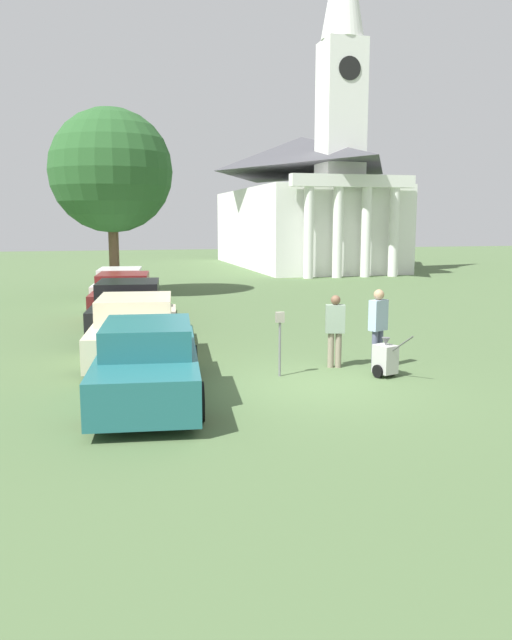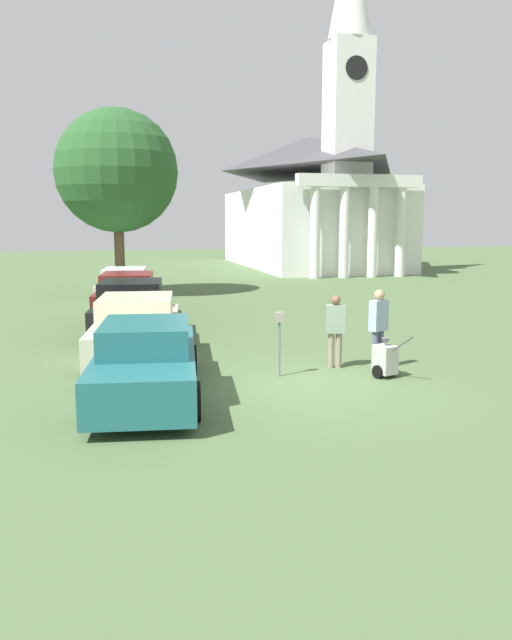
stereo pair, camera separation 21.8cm
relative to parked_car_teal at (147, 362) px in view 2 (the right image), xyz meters
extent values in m
plane|color=#4C663D|center=(3.19, 0.10, -0.67)|extent=(120.00, 120.00, 0.00)
cube|color=#23666B|center=(0.00, 0.04, -0.12)|extent=(2.34, 5.14, 0.74)
cube|color=#23666B|center=(-0.02, -0.16, 0.52)|extent=(1.79, 2.26, 0.53)
cylinder|color=black|center=(-0.67, 1.67, -0.34)|extent=(0.26, 0.68, 0.66)
cylinder|color=black|center=(1.05, 1.47, -0.34)|extent=(0.26, 0.68, 0.66)
cylinder|color=black|center=(-1.04, -1.39, -0.34)|extent=(0.26, 0.68, 0.66)
cylinder|color=black|center=(0.68, -1.59, -0.34)|extent=(0.26, 0.68, 0.66)
cube|color=beige|center=(0.00, 3.65, -0.11)|extent=(2.52, 5.46, 0.72)
cube|color=beige|center=(-0.02, 3.44, 0.54)|extent=(1.93, 2.40, 0.57)
cylinder|color=black|center=(-0.73, 5.38, -0.29)|extent=(0.27, 0.77, 0.76)
cylinder|color=black|center=(1.13, 5.16, -0.29)|extent=(0.27, 0.77, 0.76)
cylinder|color=black|center=(-1.12, 2.14, -0.29)|extent=(0.27, 0.77, 0.76)
cylinder|color=black|center=(0.74, 1.92, -0.29)|extent=(0.27, 0.77, 0.76)
cube|color=black|center=(0.00, 6.76, -0.08)|extent=(2.49, 5.16, 0.81)
cube|color=black|center=(-0.02, 6.57, 0.61)|extent=(1.92, 2.27, 0.58)
cylinder|color=black|center=(-0.74, 8.40, -0.33)|extent=(0.26, 0.71, 0.69)
cylinder|color=black|center=(1.12, 8.18, -0.33)|extent=(0.26, 0.71, 0.69)
cylinder|color=black|center=(-1.11, 5.34, -0.33)|extent=(0.26, 0.71, 0.69)
cylinder|color=black|center=(0.75, 5.12, -0.33)|extent=(0.26, 0.71, 0.69)
cube|color=maroon|center=(0.00, 10.20, -0.08)|extent=(2.46, 5.17, 0.82)
cube|color=maroon|center=(-0.02, 10.00, 0.59)|extent=(1.89, 2.27, 0.51)
cylinder|color=black|center=(-0.73, 11.84, -0.33)|extent=(0.26, 0.69, 0.68)
cylinder|color=black|center=(1.10, 11.63, -0.33)|extent=(0.26, 0.69, 0.68)
cylinder|color=black|center=(-1.09, 8.78, -0.33)|extent=(0.26, 0.69, 0.68)
cylinder|color=black|center=(0.74, 8.56, -0.33)|extent=(0.26, 0.69, 0.68)
cube|color=silver|center=(0.00, 13.15, -0.07)|extent=(2.36, 5.29, 0.79)
cube|color=silver|center=(-0.02, 12.94, 0.56)|extent=(1.80, 2.32, 0.47)
cylinder|color=black|center=(-0.67, 14.82, -0.30)|extent=(0.27, 0.77, 0.76)
cylinder|color=black|center=(1.05, 14.62, -0.30)|extent=(0.27, 0.77, 0.76)
cylinder|color=black|center=(-1.04, 11.67, -0.30)|extent=(0.27, 0.77, 0.76)
cylinder|color=black|center=(0.68, 11.47, -0.30)|extent=(0.27, 0.77, 0.76)
cylinder|color=slate|center=(2.83, 0.97, -0.09)|extent=(0.05, 0.05, 1.16)
cube|color=gray|center=(2.83, 0.97, 0.60)|extent=(0.18, 0.09, 0.22)
cylinder|color=gray|center=(4.34, 1.42, -0.28)|extent=(0.14, 0.14, 0.80)
cylinder|color=gray|center=(4.17, 1.46, -0.28)|extent=(0.14, 0.14, 0.80)
cube|color=gray|center=(4.25, 1.44, 0.44)|extent=(0.46, 0.32, 0.63)
sphere|color=brown|center=(4.25, 1.44, 0.86)|extent=(0.22, 0.22, 0.22)
cylinder|color=#515670|center=(5.23, 1.18, -0.24)|extent=(0.14, 0.14, 0.86)
cylinder|color=#515670|center=(5.08, 1.10, -0.24)|extent=(0.14, 0.14, 0.86)
cube|color=#99B2CC|center=(5.15, 1.14, 0.53)|extent=(0.47, 0.38, 0.68)
sphere|color=tan|center=(5.15, 1.14, 0.99)|extent=(0.23, 0.23, 0.23)
cube|color=#B2B2AD|center=(4.98, 0.38, -0.29)|extent=(0.48, 0.53, 0.60)
cone|color=#59595B|center=(4.98, 0.38, 0.09)|extent=(0.18, 0.18, 0.16)
cylinder|color=#4C4C4C|center=(5.13, -0.07, 0.11)|extent=(0.21, 0.57, 0.43)
cylinder|color=black|center=(4.78, 0.31, -0.53)|extent=(0.14, 0.28, 0.28)
cylinder|color=black|center=(5.18, 0.45, -0.53)|extent=(0.14, 0.28, 0.28)
cube|color=white|center=(13.49, 31.86, 2.05)|extent=(8.80, 17.69, 5.44)
pyramid|color=#424247|center=(13.49, 31.86, 7.21)|extent=(8.97, 18.04, 2.45)
cylinder|color=white|center=(10.85, 22.41, 1.91)|extent=(0.56, 0.56, 5.17)
cylinder|color=white|center=(12.61, 22.41, 1.91)|extent=(0.56, 0.56, 5.17)
cylinder|color=white|center=(14.37, 22.41, 1.91)|extent=(0.56, 0.56, 5.17)
cylinder|color=white|center=(16.13, 22.41, 1.91)|extent=(0.56, 0.56, 5.17)
cube|color=white|center=(13.49, 22.41, 4.84)|extent=(7.48, 0.70, 0.70)
cube|color=white|center=(13.49, 24.51, 8.87)|extent=(2.40, 2.40, 8.20)
cylinder|color=black|center=(13.49, 23.29, 11.16)|extent=(1.32, 0.06, 1.32)
cylinder|color=brown|center=(-0.12, 16.73, 0.90)|extent=(0.44, 0.44, 3.15)
sphere|color=#285628|center=(-0.12, 16.73, 4.72)|extent=(5.29, 5.29, 5.29)
camera|label=1|loc=(-0.85, -11.43, 2.60)|focal=35.00mm
camera|label=2|loc=(-0.63, -11.48, 2.60)|focal=35.00mm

